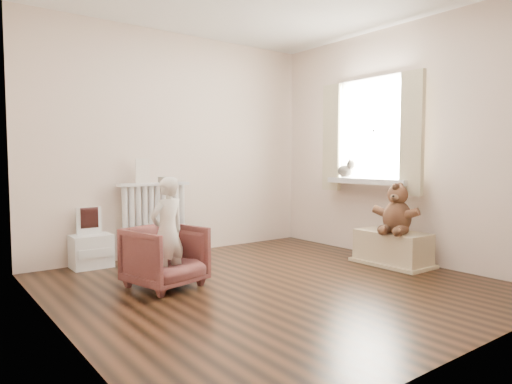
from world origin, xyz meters
TOP-DOWN VIEW (x-y plane):
  - floor at (0.00, 0.00)m, footprint 3.60×3.60m
  - back_wall at (0.00, 1.80)m, footprint 3.60×0.02m
  - front_wall at (0.00, -1.80)m, footprint 3.60×0.02m
  - left_wall at (-1.80, 0.00)m, footprint 0.02×3.60m
  - right_wall at (1.80, 0.00)m, footprint 0.02×3.60m
  - window at (1.76, 0.30)m, footprint 0.03×0.90m
  - window_sill at (1.67, 0.30)m, footprint 0.22×1.10m
  - curtain_left at (1.65, -0.27)m, footprint 0.06×0.26m
  - curtain_right at (1.65, 0.87)m, footprint 0.06×0.26m
  - radiator at (-0.36, 1.68)m, footprint 0.81×0.15m
  - paper_doll at (-0.50, 1.68)m, footprint 0.16×0.01m
  - tin_a at (-0.26, 1.68)m, footprint 0.11×0.11m
  - toy_vanity at (-1.09, 1.65)m, footprint 0.40×0.28m
  - armchair at (-0.80, 0.52)m, footprint 0.70×0.71m
  - child at (-0.80, 0.47)m, footprint 0.39×0.30m
  - toy_bench at (1.52, -0.15)m, footprint 0.40×0.75m
  - teddy_bear at (1.47, -0.24)m, footprint 0.50×0.43m
  - plush_cat at (1.66, 0.65)m, footprint 0.18×0.27m

SIDE VIEW (x-z plane):
  - floor at x=0.00m, z-range -0.01..0.01m
  - toy_bench at x=1.52m, z-range 0.02..0.38m
  - armchair at x=-0.80m, z-range 0.00..0.54m
  - toy_vanity at x=-1.09m, z-range -0.04..0.59m
  - radiator at x=-0.36m, z-range -0.04..0.82m
  - child at x=-0.80m, z-range 0.02..0.97m
  - teddy_bear at x=1.47m, z-range 0.41..0.93m
  - window_sill at x=1.67m, z-range 0.84..0.90m
  - tin_a at x=-0.26m, z-range 0.86..0.92m
  - paper_doll at x=-0.50m, z-range 0.86..1.13m
  - plush_cat at x=1.66m, z-range 0.89..1.11m
  - back_wall at x=0.00m, z-range 0.00..2.60m
  - front_wall at x=0.00m, z-range 0.00..2.60m
  - left_wall at x=-1.80m, z-range 0.00..2.60m
  - right_wall at x=1.80m, z-range 0.00..2.60m
  - curtain_left at x=1.65m, z-range 0.74..2.04m
  - curtain_right at x=1.65m, z-range 0.74..2.04m
  - window at x=1.76m, z-range 0.90..2.00m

